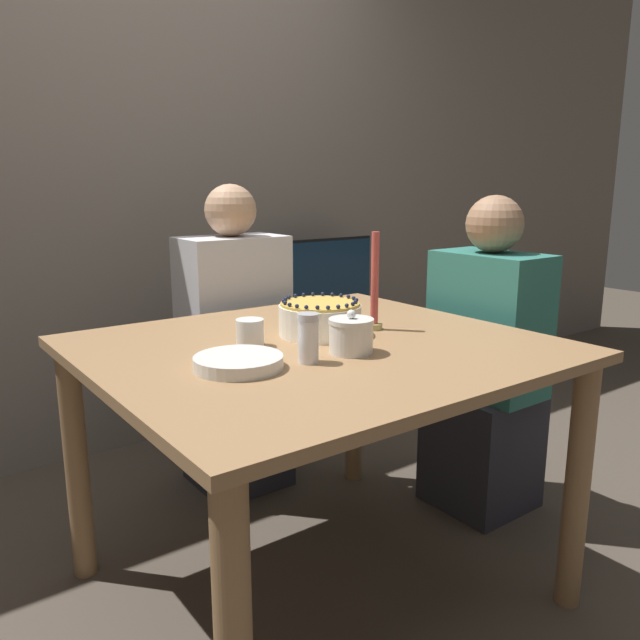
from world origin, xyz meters
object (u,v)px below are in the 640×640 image
(sugar_shaker, at_px, (308,338))
(person_woman_floral, at_px, (486,377))
(cake, at_px, (320,319))
(sugar_bowl, at_px, (351,335))
(candle, at_px, (375,290))
(person_man_blue_shirt, at_px, (235,359))
(tv_monitor, at_px, (331,274))

(sugar_shaker, distance_m, person_woman_floral, 1.01)
(cake, xyz_separation_m, person_woman_floral, (0.74, -0.03, -0.31))
(cake, bearing_deg, sugar_bowl, -104.20)
(cake, height_order, sugar_bowl, sugar_bowl)
(candle, relative_size, person_man_blue_shirt, 0.25)
(cake, height_order, person_woman_floral, person_woman_floral)
(person_man_blue_shirt, bearing_deg, sugar_shaker, 72.81)
(sugar_shaker, distance_m, person_man_blue_shirt, 0.98)
(person_woman_floral, bearing_deg, cake, 87.80)
(person_man_blue_shirt, bearing_deg, sugar_bowl, 81.47)
(sugar_bowl, bearing_deg, person_woman_floral, 12.78)
(cake, bearing_deg, candle, -13.22)
(sugar_shaker, height_order, tv_monitor, tv_monitor)
(cake, xyz_separation_m, candle, (0.18, -0.04, 0.07))
(person_woman_floral, bearing_deg, candle, 91.27)
(cake, relative_size, tv_monitor, 0.47)
(person_woman_floral, xyz_separation_m, tv_monitor, (0.13, 1.11, 0.25))
(candle, bearing_deg, tv_monitor, 58.29)
(cake, bearing_deg, person_woman_floral, -2.20)
(person_man_blue_shirt, bearing_deg, candle, 97.61)
(sugar_bowl, distance_m, tv_monitor, 1.58)
(person_man_blue_shirt, bearing_deg, tv_monitor, -152.86)
(sugar_bowl, relative_size, sugar_shaker, 0.95)
(candle, bearing_deg, person_woman_floral, 1.27)
(person_woman_floral, relative_size, tv_monitor, 2.26)
(sugar_shaker, bearing_deg, person_woman_floral, 11.28)
(person_man_blue_shirt, distance_m, tv_monitor, 0.91)
(tv_monitor, bearing_deg, person_woman_floral, -96.45)
(cake, xyz_separation_m, sugar_bowl, (-0.05, -0.21, -0.00))
(person_man_blue_shirt, relative_size, person_woman_floral, 1.03)
(person_woman_floral, bearing_deg, tv_monitor, -6.45)
(cake, relative_size, person_woman_floral, 0.21)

